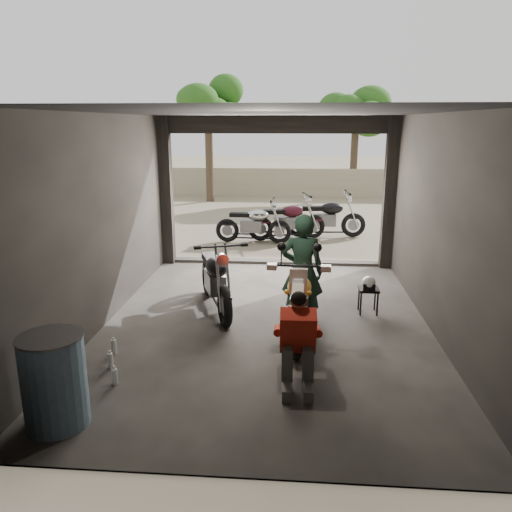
# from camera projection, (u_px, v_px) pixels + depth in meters

# --- Properties ---
(ground) EXTENTS (80.00, 80.00, 0.00)m
(ground) POSITION_uv_depth(u_px,v_px,m) (266.00, 325.00, 7.79)
(ground) COLOR #7A6D56
(ground) RESTS_ON ground
(garage) EXTENTS (7.00, 7.13, 3.20)m
(garage) POSITION_uv_depth(u_px,v_px,m) (269.00, 238.00, 7.99)
(garage) COLOR #2D2B28
(garage) RESTS_ON ground
(boundary_wall) EXTENTS (18.00, 0.30, 1.20)m
(boundary_wall) POSITION_uv_depth(u_px,v_px,m) (286.00, 182.00, 21.11)
(boundary_wall) COLOR gray
(boundary_wall) RESTS_ON ground
(tree_left) EXTENTS (2.20, 2.20, 5.60)m
(tree_left) POSITION_uv_depth(u_px,v_px,m) (208.00, 97.00, 19.02)
(tree_left) COLOR #382B1E
(tree_left) RESTS_ON ground
(tree_right) EXTENTS (2.20, 2.20, 5.00)m
(tree_right) POSITION_uv_depth(u_px,v_px,m) (356.00, 110.00, 20.13)
(tree_right) COLOR #382B1E
(tree_right) RESTS_ON ground
(main_bike) EXTENTS (0.87, 1.95, 1.28)m
(main_bike) POSITION_uv_depth(u_px,v_px,m) (299.00, 295.00, 7.22)
(main_bike) COLOR white
(main_bike) RESTS_ON ground
(left_bike) EXTENTS (1.36, 2.02, 1.27)m
(left_bike) POSITION_uv_depth(u_px,v_px,m) (215.00, 274.00, 8.25)
(left_bike) COLOR black
(left_bike) RESTS_ON ground
(outside_bike_a) EXTENTS (1.77, 0.82, 1.17)m
(outside_bike_a) POSITION_uv_depth(u_px,v_px,m) (253.00, 221.00, 12.96)
(outside_bike_a) COLOR black
(outside_bike_a) RESTS_ON ground
(outside_bike_b) EXTENTS (1.94, 1.17, 1.23)m
(outside_bike_b) POSITION_uv_depth(u_px,v_px,m) (287.00, 217.00, 13.29)
(outside_bike_b) COLOR #46101E
(outside_bike_b) RESTS_ON ground
(outside_bike_c) EXTENTS (1.92, 0.90, 1.26)m
(outside_bike_c) POSITION_uv_depth(u_px,v_px,m) (327.00, 214.00, 13.61)
(outside_bike_c) COLOR black
(outside_bike_c) RESTS_ON ground
(rider) EXTENTS (0.69, 0.50, 1.77)m
(rider) POSITION_uv_depth(u_px,v_px,m) (302.00, 271.00, 7.53)
(rider) COLOR #172E23
(rider) RESTS_ON ground
(mechanic) EXTENTS (0.58, 0.78, 1.11)m
(mechanic) POSITION_uv_depth(u_px,v_px,m) (298.00, 345.00, 5.80)
(mechanic) COLOR red
(mechanic) RESTS_ON ground
(stool) EXTENTS (0.32, 0.32, 0.45)m
(stool) POSITION_uv_depth(u_px,v_px,m) (369.00, 292.00, 8.15)
(stool) COLOR black
(stool) RESTS_ON ground
(helmet) EXTENTS (0.27, 0.27, 0.21)m
(helmet) POSITION_uv_depth(u_px,v_px,m) (369.00, 283.00, 8.08)
(helmet) COLOR white
(helmet) RESTS_ON stool
(oil_drum) EXTENTS (0.80, 0.80, 1.00)m
(oil_drum) POSITION_uv_depth(u_px,v_px,m) (55.00, 382.00, 5.08)
(oil_drum) COLOR slate
(oil_drum) RESTS_ON ground
(sign_post) EXTENTS (0.79, 0.08, 2.37)m
(sign_post) POSITION_uv_depth(u_px,v_px,m) (440.00, 200.00, 9.75)
(sign_post) COLOR black
(sign_post) RESTS_ON ground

